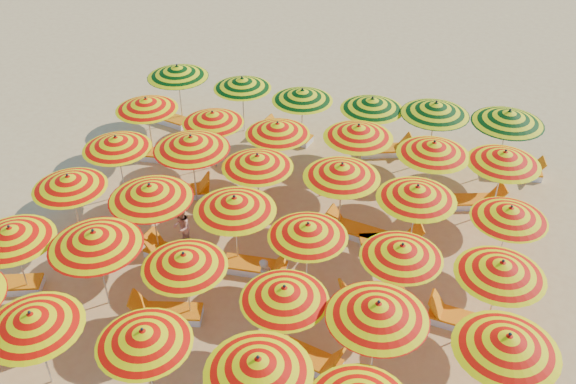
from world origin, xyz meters
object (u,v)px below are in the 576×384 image
Objects in this scene: umbrella_33 at (372,104)px; lounger_17 at (516,172)px; umbrella_22 at (417,193)px; lounger_15 at (287,135)px; umbrella_12 at (69,182)px; lounger_4 at (99,236)px; umbrella_28 at (434,148)px; umbrella_34 at (436,108)px; umbrella_29 at (504,157)px; umbrella_15 at (308,230)px; lounger_1 at (7,285)px; lounger_5 at (173,255)px; beachgoer_b at (181,227)px; umbrella_14 at (235,204)px; lounger_10 at (354,231)px; umbrella_26 at (278,128)px; umbrella_35 at (509,117)px; umbrella_11 at (508,342)px; umbrella_16 at (402,251)px; umbrella_24 at (146,104)px; umbrella_20 at (257,161)px; lounger_2 at (166,313)px; umbrella_27 at (358,131)px; lounger_3 at (307,358)px; umbrella_6 at (11,234)px; umbrella_18 at (116,143)px; lounger_16 at (387,150)px; umbrella_13 at (150,192)px; umbrella_17 at (501,269)px; umbrella_1 at (32,320)px; umbrella_9 at (284,293)px; umbrella_30 at (177,71)px; umbrella_10 at (378,310)px; umbrella_31 at (242,83)px; lounger_11 at (392,242)px; lounger_14 at (166,118)px; umbrella_21 at (342,171)px; umbrella_2 at (143,337)px; beachgoer_a at (266,280)px; umbrella_8 at (184,260)px; umbrella_23 at (510,213)px; umbrella_3 at (258,365)px; umbrella_19 at (191,143)px; lounger_7 at (371,299)px.

umbrella_33 is 1.23× the size of lounger_17.
umbrella_22 reaches higher than lounger_15.
umbrella_12 is 1.22× the size of lounger_4.
umbrella_34 is (-0.24, 2.35, 0.07)m from umbrella_28.
lounger_4 is (-10.61, -4.69, -1.83)m from umbrella_29.
lounger_17 is (5.07, 7.00, -1.72)m from umbrella_15.
umbrella_33 is at bearing -150.67° from lounger_1.
umbrella_22 reaches higher than lounger_5.
umbrella_22 is 2.19× the size of beachgoer_b.
umbrella_14 reaches higher than lounger_10.
umbrella_26 is 7.19m from umbrella_35.
umbrella_11 reaches higher than umbrella_16.
umbrella_24 is (-9.19, 4.76, 0.06)m from umbrella_16.
lounger_2 is (-0.80, -4.62, -1.77)m from umbrella_20.
umbrella_27 reaches higher than lounger_3.
umbrella_14 reaches higher than umbrella_6.
lounger_2 is at bearing -129.46° from umbrella_35.
umbrella_18 is at bearing -151.94° from umbrella_26.
lounger_5 is at bearing 164.69° from lounger_3.
beachgoer_b is (-4.60, -6.52, 0.48)m from lounger_16.
lounger_17 is (9.35, 6.97, -1.93)m from umbrella_13.
umbrella_17 is at bearing -65.86° from umbrella_28.
umbrella_1 is 0.82× the size of umbrella_22.
umbrella_9 is 1.05× the size of umbrella_34.
umbrella_30 is (-6.96, 9.26, 0.19)m from umbrella_9.
umbrella_31 is at bearing 125.00° from umbrella_10.
umbrella_22 reaches higher than lounger_11.
umbrella_33 is at bearing 60.89° from umbrella_20.
lounger_14 is (-12.22, 9.23, -1.85)m from umbrella_11.
umbrella_14 is at bearing -134.40° from umbrella_21.
umbrella_9 is 7.11m from umbrella_27.
lounger_16 is at bearing 43.05° from umbrella_12.
umbrella_2 is 3.95m from beachgoer_a.
umbrella_8 is at bearing -117.64° from umbrella_34.
umbrella_29 reaches higher than umbrella_26.
umbrella_31 is at bearing 157.97° from lounger_16.
umbrella_13 is at bearing -166.18° from umbrella_23.
umbrella_19 is (-4.55, 6.93, 0.11)m from umbrella_3.
umbrella_23 is at bearing -28.05° from umbrella_31.
umbrella_31 is (-4.54, 9.35, 0.05)m from umbrella_9.
lounger_17 is at bearing 57.09° from umbrella_2.
lounger_5 is at bearing -24.27° from lounger_7.
umbrella_1 is at bearing -108.24° from umbrella_20.
lounger_7 is at bearing 155.02° from lounger_14.
umbrella_15 is at bearing -31.07° from umbrella_19.
umbrella_11 reaches higher than lounger_7.
lounger_5 is 0.99× the size of lounger_17.
lounger_3 is (-1.62, -2.34, -1.71)m from umbrella_16.
umbrella_3 is at bearing 144.58° from lounger_1.
umbrella_33 reaches higher than umbrella_18.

